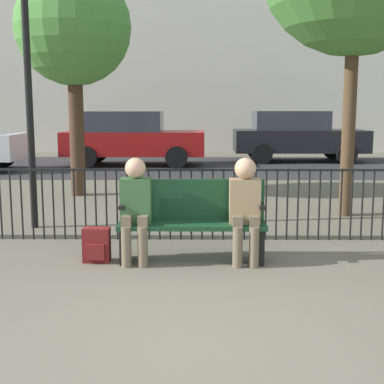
% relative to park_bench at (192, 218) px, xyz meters
% --- Properties ---
extents(ground_plane, '(80.00, 80.00, 0.00)m').
position_rel_park_bench_xyz_m(ground_plane, '(0.00, -2.19, -0.49)').
color(ground_plane, '#605B4C').
extents(park_bench, '(1.66, 0.45, 0.92)m').
position_rel_park_bench_xyz_m(park_bench, '(0.00, 0.00, 0.00)').
color(park_bench, '#14381E').
rests_on(park_bench, ground).
extents(seated_person_0, '(0.34, 0.39, 1.19)m').
position_rel_park_bench_xyz_m(seated_person_0, '(-0.63, -0.13, 0.18)').
color(seated_person_0, brown).
rests_on(seated_person_0, ground).
extents(seated_person_1, '(0.34, 0.39, 1.19)m').
position_rel_park_bench_xyz_m(seated_person_1, '(0.59, -0.13, 0.19)').
color(seated_person_1, brown).
rests_on(seated_person_1, ground).
extents(backpack, '(0.30, 0.21, 0.39)m').
position_rel_park_bench_xyz_m(backpack, '(-1.08, -0.11, -0.30)').
color(backpack, maroon).
rests_on(backpack, ground).
extents(fence_railing, '(9.01, 0.03, 0.95)m').
position_rel_park_bench_xyz_m(fence_railing, '(-0.02, 0.94, 0.07)').
color(fence_railing, black).
rests_on(fence_railing, ground).
extents(tree_0, '(2.22, 2.22, 4.37)m').
position_rel_park_bench_xyz_m(tree_0, '(-2.32, 4.57, 2.72)').
color(tree_0, '#422D1E').
rests_on(tree_0, ground).
extents(lamp_post, '(0.28, 0.28, 3.94)m').
position_rel_park_bench_xyz_m(lamp_post, '(-2.32, 1.64, 2.09)').
color(lamp_post, black).
rests_on(lamp_post, ground).
extents(street_surface, '(24.00, 6.00, 0.01)m').
position_rel_park_bench_xyz_m(street_surface, '(0.00, 9.81, -0.49)').
color(street_surface, '#2B2B2D').
rests_on(street_surface, ground).
extents(parked_car_0, '(4.20, 1.94, 1.62)m').
position_rel_park_bench_xyz_m(parked_car_0, '(-1.94, 10.14, 0.35)').
color(parked_car_0, maroon).
rests_on(parked_car_0, ground).
extents(parked_car_1, '(4.20, 1.94, 1.62)m').
position_rel_park_bench_xyz_m(parked_car_1, '(3.26, 11.36, 0.35)').
color(parked_car_1, black).
rests_on(parked_car_1, ground).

